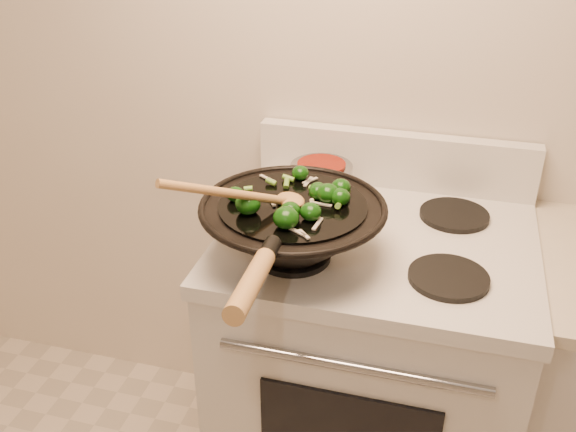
# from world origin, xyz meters

# --- Properties ---
(stove) EXTENTS (0.78, 0.67, 1.08)m
(stove) POSITION_xyz_m (-0.03, 1.17, 0.47)
(stove) COLOR silver
(stove) RESTS_ON ground
(wok) EXTENTS (0.43, 0.71, 0.21)m
(wok) POSITION_xyz_m (-0.21, 1.01, 1.01)
(wok) COLOR black
(wok) RESTS_ON stove
(stirfry) EXTENTS (0.28, 0.30, 0.05)m
(stirfry) POSITION_xyz_m (-0.20, 1.01, 1.08)
(stirfry) COLOR #0D3808
(stirfry) RESTS_ON wok
(wooden_spoon) EXTENTS (0.27, 0.28, 0.14)m
(wooden_spoon) POSITION_xyz_m (-0.28, 0.95, 1.11)
(wooden_spoon) COLOR #AE7D44
(wooden_spoon) RESTS_ON wok
(saucepan) EXTENTS (0.17, 0.26, 0.10)m
(saucepan) POSITION_xyz_m (-0.21, 1.32, 0.98)
(saucepan) COLOR gray
(saucepan) RESTS_ON stove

